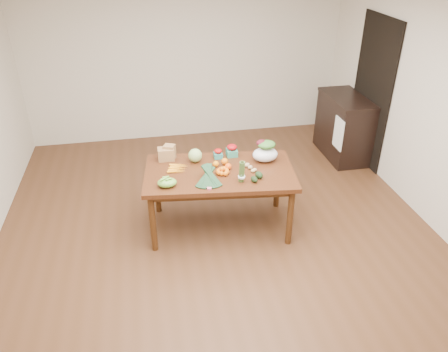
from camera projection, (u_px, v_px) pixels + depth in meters
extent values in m
plane|color=#51301C|center=(221.00, 242.00, 4.93)|extent=(6.00, 6.00, 0.00)
cube|color=beige|center=(185.00, 55.00, 6.81)|extent=(5.00, 0.02, 2.70)
cube|color=#492311|center=(220.00, 199.00, 5.01)|extent=(1.74, 1.10, 0.75)
cube|color=black|center=(372.00, 93.00, 6.17)|extent=(0.02, 1.00, 2.10)
cube|color=black|center=(343.00, 127.00, 6.57)|extent=(0.52, 1.02, 0.94)
cube|color=white|center=(338.00, 134.00, 6.17)|extent=(0.02, 0.28, 0.45)
sphere|color=#B2DE80|center=(195.00, 155.00, 4.97)|extent=(0.16, 0.16, 0.16)
sphere|color=orange|center=(216.00, 164.00, 4.89)|extent=(0.07, 0.07, 0.07)
sphere|color=orange|center=(225.00, 161.00, 4.93)|extent=(0.08, 0.08, 0.08)
sphere|color=#FF5E0F|center=(228.00, 166.00, 4.83)|extent=(0.07, 0.07, 0.07)
ellipsoid|color=#6CAF3B|center=(167.00, 183.00, 4.51)|extent=(0.20, 0.15, 0.09)
ellipsoid|color=tan|center=(247.00, 165.00, 4.89)|extent=(0.06, 0.05, 0.05)
ellipsoid|color=#CDC176|center=(253.00, 171.00, 4.78)|extent=(0.05, 0.04, 0.04)
ellipsoid|color=tan|center=(250.00, 167.00, 4.84)|extent=(0.06, 0.05, 0.05)
ellipsoid|color=#D9BC7D|center=(247.00, 165.00, 4.90)|extent=(0.05, 0.05, 0.04)
ellipsoid|color=tan|center=(255.00, 170.00, 4.80)|extent=(0.05, 0.04, 0.04)
ellipsoid|color=black|center=(254.00, 179.00, 4.60)|extent=(0.09, 0.11, 0.06)
ellipsoid|color=black|center=(259.00, 175.00, 4.67)|extent=(0.10, 0.12, 0.07)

